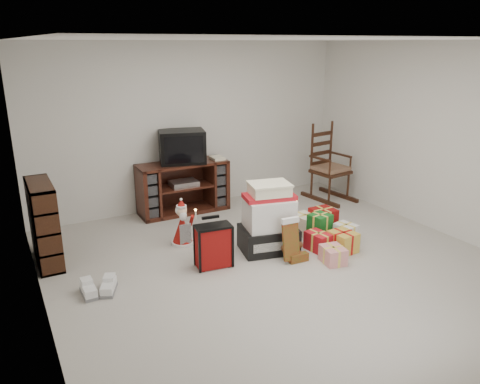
{
  "coord_description": "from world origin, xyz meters",
  "views": [
    {
      "loc": [
        -2.73,
        -4.1,
        2.47
      ],
      "look_at": [
        -0.19,
        0.6,
        0.76
      ],
      "focal_mm": 35.0,
      "sensor_mm": 36.0,
      "label": 1
    }
  ],
  "objects_px": {
    "red_suitcase": "(214,246)",
    "teddy_bear": "(291,244)",
    "gift_pile": "(269,222)",
    "gift_cluster": "(326,234)",
    "rocking_chair": "(328,172)",
    "bookshelf": "(44,225)",
    "santa_figurine": "(280,221)",
    "tv_stand": "(183,187)",
    "sneaker_pair": "(99,289)",
    "crt_television": "(182,147)",
    "mrs_claus_figurine": "(182,227)"
  },
  "relations": [
    {
      "from": "rocking_chair",
      "to": "tv_stand",
      "type": "bearing_deg",
      "value": 159.89
    },
    {
      "from": "tv_stand",
      "to": "teddy_bear",
      "type": "relative_size",
      "value": 3.9
    },
    {
      "from": "teddy_bear",
      "to": "crt_television",
      "type": "height_order",
      "value": "crt_television"
    },
    {
      "from": "rocking_chair",
      "to": "santa_figurine",
      "type": "bearing_deg",
      "value": -154.46
    },
    {
      "from": "gift_cluster",
      "to": "sneaker_pair",
      "type": "bearing_deg",
      "value": 177.62
    },
    {
      "from": "rocking_chair",
      "to": "gift_pile",
      "type": "distance_m",
      "value": 2.33
    },
    {
      "from": "bookshelf",
      "to": "teddy_bear",
      "type": "bearing_deg",
      "value": -24.96
    },
    {
      "from": "tv_stand",
      "to": "gift_pile",
      "type": "height_order",
      "value": "gift_pile"
    },
    {
      "from": "red_suitcase",
      "to": "sneaker_pair",
      "type": "relative_size",
      "value": 1.53
    },
    {
      "from": "sneaker_pair",
      "to": "gift_cluster",
      "type": "xyz_separation_m",
      "value": [
        2.85,
        -0.12,
        0.08
      ]
    },
    {
      "from": "red_suitcase",
      "to": "sneaker_pair",
      "type": "distance_m",
      "value": 1.32
    },
    {
      "from": "sneaker_pair",
      "to": "crt_television",
      "type": "distance_m",
      "value": 2.71
    },
    {
      "from": "santa_figurine",
      "to": "crt_television",
      "type": "distance_m",
      "value": 1.89
    },
    {
      "from": "mrs_claus_figurine",
      "to": "gift_pile",
      "type": "bearing_deg",
      "value": -37.98
    },
    {
      "from": "tv_stand",
      "to": "sneaker_pair",
      "type": "bearing_deg",
      "value": -131.68
    },
    {
      "from": "mrs_claus_figurine",
      "to": "crt_television",
      "type": "bearing_deg",
      "value": 67.05
    },
    {
      "from": "gift_cluster",
      "to": "crt_television",
      "type": "relative_size",
      "value": 1.54
    },
    {
      "from": "gift_pile",
      "to": "gift_cluster",
      "type": "distance_m",
      "value": 0.81
    },
    {
      "from": "teddy_bear",
      "to": "mrs_claus_figurine",
      "type": "distance_m",
      "value": 1.39
    },
    {
      "from": "tv_stand",
      "to": "gift_pile",
      "type": "xyz_separation_m",
      "value": [
        0.4,
        -1.8,
        -0.01
      ]
    },
    {
      "from": "santa_figurine",
      "to": "gift_cluster",
      "type": "height_order",
      "value": "santa_figurine"
    },
    {
      "from": "tv_stand",
      "to": "gift_cluster",
      "type": "height_order",
      "value": "tv_stand"
    },
    {
      "from": "gift_pile",
      "to": "crt_television",
      "type": "xyz_separation_m",
      "value": [
        -0.39,
        1.81,
        0.64
      ]
    },
    {
      "from": "gift_pile",
      "to": "sneaker_pair",
      "type": "distance_m",
      "value": 2.12
    },
    {
      "from": "teddy_bear",
      "to": "sneaker_pair",
      "type": "height_order",
      "value": "teddy_bear"
    },
    {
      "from": "bookshelf",
      "to": "santa_figurine",
      "type": "height_order",
      "value": "bookshelf"
    },
    {
      "from": "santa_figurine",
      "to": "crt_television",
      "type": "bearing_deg",
      "value": 113.55
    },
    {
      "from": "teddy_bear",
      "to": "santa_figurine",
      "type": "relative_size",
      "value": 0.51
    },
    {
      "from": "crt_television",
      "to": "red_suitcase",
      "type": "bearing_deg",
      "value": -87.01
    },
    {
      "from": "bookshelf",
      "to": "red_suitcase",
      "type": "relative_size",
      "value": 1.63
    },
    {
      "from": "teddy_bear",
      "to": "mrs_claus_figurine",
      "type": "relative_size",
      "value": 0.57
    },
    {
      "from": "tv_stand",
      "to": "red_suitcase",
      "type": "distance_m",
      "value": 1.93
    },
    {
      "from": "bookshelf",
      "to": "teddy_bear",
      "type": "height_order",
      "value": "bookshelf"
    },
    {
      "from": "sneaker_pair",
      "to": "crt_television",
      "type": "xyz_separation_m",
      "value": [
        1.7,
        1.88,
        0.96
      ]
    },
    {
      "from": "tv_stand",
      "to": "gift_cluster",
      "type": "bearing_deg",
      "value": -59.53
    },
    {
      "from": "gift_pile",
      "to": "mrs_claus_figurine",
      "type": "distance_m",
      "value": 1.11
    },
    {
      "from": "crt_television",
      "to": "sneaker_pair",
      "type": "bearing_deg",
      "value": -117.27
    },
    {
      "from": "tv_stand",
      "to": "bookshelf",
      "type": "bearing_deg",
      "value": -156.86
    },
    {
      "from": "mrs_claus_figurine",
      "to": "gift_cluster",
      "type": "xyz_separation_m",
      "value": [
        1.62,
        -0.87,
        -0.1
      ]
    },
    {
      "from": "tv_stand",
      "to": "crt_television",
      "type": "distance_m",
      "value": 0.62
    },
    {
      "from": "gift_cluster",
      "to": "tv_stand",
      "type": "bearing_deg",
      "value": 120.08
    },
    {
      "from": "crt_television",
      "to": "bookshelf",
      "type": "bearing_deg",
      "value": -142.3
    },
    {
      "from": "gift_pile",
      "to": "mrs_claus_figurine",
      "type": "height_order",
      "value": "gift_pile"
    },
    {
      "from": "teddy_bear",
      "to": "rocking_chair",
      "type": "bearing_deg",
      "value": 41.15
    },
    {
      "from": "teddy_bear",
      "to": "gift_pile",
      "type": "bearing_deg",
      "value": 118.99
    },
    {
      "from": "red_suitcase",
      "to": "teddy_bear",
      "type": "xyz_separation_m",
      "value": [
        0.94,
        -0.18,
        -0.11
      ]
    },
    {
      "from": "teddy_bear",
      "to": "sneaker_pair",
      "type": "relative_size",
      "value": 0.89
    },
    {
      "from": "tv_stand",
      "to": "bookshelf",
      "type": "height_order",
      "value": "bookshelf"
    },
    {
      "from": "gift_pile",
      "to": "gift_cluster",
      "type": "height_order",
      "value": "gift_pile"
    },
    {
      "from": "gift_cluster",
      "to": "teddy_bear",
      "type": "bearing_deg",
      "value": -172.63
    }
  ]
}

